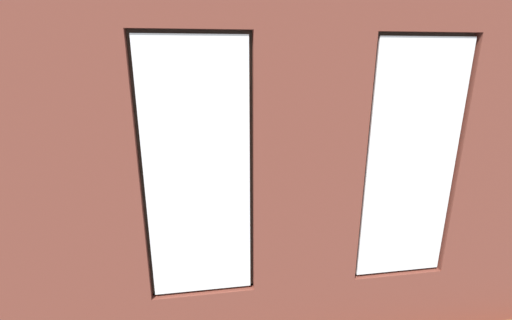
% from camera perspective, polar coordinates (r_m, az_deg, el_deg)
% --- Properties ---
extents(ground_plane, '(7.01, 5.92, 0.10)m').
position_cam_1_polar(ground_plane, '(5.88, 0.36, -10.45)').
color(ground_plane, brown).
extents(brick_wall_with_windows, '(6.41, 0.30, 3.20)m').
position_cam_1_polar(brick_wall_with_windows, '(2.92, 8.52, -4.64)').
color(brick_wall_with_windows, brown).
rests_on(brick_wall_with_windows, ground_plane).
extents(white_wall_right, '(0.10, 4.92, 3.20)m').
position_cam_1_polar(white_wall_right, '(5.58, -33.19, 3.32)').
color(white_wall_right, silver).
rests_on(white_wall_right, ground_plane).
extents(couch_by_window, '(1.88, 0.87, 0.80)m').
position_cam_1_polar(couch_by_window, '(3.97, -4.80, -18.69)').
color(couch_by_window, black).
rests_on(couch_by_window, ground_plane).
extents(couch_left, '(0.95, 1.87, 0.80)m').
position_cam_1_polar(couch_left, '(6.38, 23.64, -5.92)').
color(couch_left, black).
rests_on(couch_left, ground_plane).
extents(coffee_table, '(1.56, 0.82, 0.44)m').
position_cam_1_polar(coffee_table, '(5.59, -2.88, -7.00)').
color(coffee_table, tan).
rests_on(coffee_table, ground_plane).
extents(cup_ceramic, '(0.08, 0.08, 0.10)m').
position_cam_1_polar(cup_ceramic, '(5.41, -7.73, -6.81)').
color(cup_ceramic, '#33567F').
rests_on(cup_ceramic, coffee_table).
extents(candle_jar, '(0.08, 0.08, 0.11)m').
position_cam_1_polar(candle_jar, '(5.45, -1.52, -6.45)').
color(candle_jar, '#B7333D').
rests_on(candle_jar, coffee_table).
extents(table_plant_small, '(0.11, 0.11, 0.18)m').
position_cam_1_polar(table_plant_small, '(5.53, -2.90, -5.60)').
color(table_plant_small, brown).
rests_on(table_plant_small, coffee_table).
extents(remote_gray, '(0.17, 0.14, 0.02)m').
position_cam_1_polar(remote_gray, '(5.75, 1.24, -5.64)').
color(remote_gray, '#59595B').
rests_on(remote_gray, coffee_table).
extents(remote_silver, '(0.17, 0.14, 0.02)m').
position_cam_1_polar(remote_silver, '(5.65, -4.98, -6.14)').
color(remote_silver, '#B2B2B7').
rests_on(remote_silver, coffee_table).
extents(media_console, '(1.17, 0.42, 0.45)m').
position_cam_1_polar(media_console, '(6.17, -27.35, -8.25)').
color(media_console, black).
rests_on(media_console, ground_plane).
extents(tv_flatscreen, '(0.90, 0.20, 0.65)m').
position_cam_1_polar(tv_flatscreen, '(5.98, -28.04, -3.41)').
color(tv_flatscreen, black).
rests_on(tv_flatscreen, media_console).
extents(papasan_chair, '(1.06, 1.06, 0.68)m').
position_cam_1_polar(papasan_chair, '(7.26, -5.45, -1.04)').
color(papasan_chair, olive).
rests_on(papasan_chair, ground_plane).
extents(potted_plant_by_left_couch, '(0.34, 0.34, 0.58)m').
position_cam_1_polar(potted_plant_by_left_couch, '(7.30, 15.43, -1.88)').
color(potted_plant_by_left_couch, brown).
rests_on(potted_plant_by_left_couch, ground_plane).
extents(potted_plant_mid_room_small, '(0.45, 0.45, 0.64)m').
position_cam_1_polar(potted_plant_mid_room_small, '(6.81, 4.23, -2.03)').
color(potted_plant_mid_room_small, beige).
rests_on(potted_plant_mid_room_small, ground_plane).
extents(potted_plant_corner_far_left, '(0.95, 0.87, 1.36)m').
position_cam_1_polar(potted_plant_corner_far_left, '(5.06, 36.58, -8.56)').
color(potted_plant_corner_far_left, '#9E5638').
rests_on(potted_plant_corner_far_left, ground_plane).
extents(potted_plant_between_couches, '(0.78, 0.78, 0.99)m').
position_cam_1_polar(potted_plant_between_couches, '(4.14, 15.06, -12.38)').
color(potted_plant_between_couches, gray).
rests_on(potted_plant_between_couches, ground_plane).
extents(potted_plant_near_tv, '(1.13, 1.13, 1.38)m').
position_cam_1_polar(potted_plant_near_tv, '(4.91, -25.56, -7.73)').
color(potted_plant_near_tv, beige).
rests_on(potted_plant_near_tv, ground_plane).
extents(potted_plant_corner_near_left, '(0.62, 0.62, 0.99)m').
position_cam_1_polar(potted_plant_corner_near_left, '(8.18, 16.77, 1.93)').
color(potted_plant_corner_near_left, brown).
rests_on(potted_plant_corner_near_left, ground_plane).
extents(potted_plant_foreground_right, '(0.97, 1.00, 1.12)m').
position_cam_1_polar(potted_plant_foreground_right, '(7.56, -21.61, -0.08)').
color(potted_plant_foreground_right, '#47423D').
rests_on(potted_plant_foreground_right, ground_plane).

